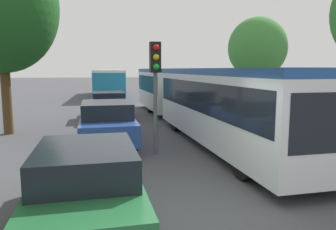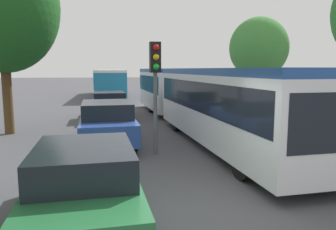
{
  "view_description": "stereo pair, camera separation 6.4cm",
  "coord_description": "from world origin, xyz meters",
  "px_view_note": "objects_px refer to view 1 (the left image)",
  "views": [
    {
      "loc": [
        -1.38,
        -5.5,
        2.6
      ],
      "look_at": [
        0.2,
        4.35,
        1.2
      ],
      "focal_mm": 35.0,
      "sensor_mm": 36.0,
      "label": 1
    },
    {
      "loc": [
        -1.32,
        -5.51,
        2.6
      ],
      "look_at": [
        0.2,
        4.35,
        1.2
      ],
      "focal_mm": 35.0,
      "sensor_mm": 36.0,
      "label": 2
    }
  ],
  "objects_px": {
    "city_bus_rear": "(109,81)",
    "queued_car_blue": "(107,123)",
    "queued_car_green": "(87,185)",
    "articulated_bus": "(197,94)",
    "tree_left_mid": "(0,6)",
    "queued_car_navy": "(108,105)",
    "tree_right_mid": "(257,48)",
    "traffic_light": "(155,73)"
  },
  "relations": [
    {
      "from": "queued_car_green",
      "to": "queued_car_blue",
      "type": "height_order",
      "value": "queued_car_blue"
    },
    {
      "from": "queued_car_green",
      "to": "tree_right_mid",
      "type": "bearing_deg",
      "value": -35.77
    },
    {
      "from": "city_bus_rear",
      "to": "queued_car_navy",
      "type": "bearing_deg",
      "value": 179.91
    },
    {
      "from": "queued_car_navy",
      "to": "tree_right_mid",
      "type": "height_order",
      "value": "tree_right_mid"
    },
    {
      "from": "city_bus_rear",
      "to": "queued_car_blue",
      "type": "bearing_deg",
      "value": 179.91
    },
    {
      "from": "queued_car_green",
      "to": "tree_left_mid",
      "type": "xyz_separation_m",
      "value": [
        -3.8,
        8.55,
        4.3
      ]
    },
    {
      "from": "tree_left_mid",
      "to": "queued_car_navy",
      "type": "bearing_deg",
      "value": 42.88
    },
    {
      "from": "queued_car_green",
      "to": "queued_car_blue",
      "type": "bearing_deg",
      "value": -5.49
    },
    {
      "from": "queued_car_blue",
      "to": "tree_left_mid",
      "type": "distance_m",
      "value": 6.31
    },
    {
      "from": "city_bus_rear",
      "to": "queued_car_blue",
      "type": "distance_m",
      "value": 20.4
    },
    {
      "from": "city_bus_rear",
      "to": "queued_car_navy",
      "type": "relative_size",
      "value": 2.81
    },
    {
      "from": "queued_car_green",
      "to": "queued_car_navy",
      "type": "relative_size",
      "value": 0.97
    },
    {
      "from": "traffic_light",
      "to": "tree_right_mid",
      "type": "bearing_deg",
      "value": 140.25
    },
    {
      "from": "city_bus_rear",
      "to": "traffic_light",
      "type": "relative_size",
      "value": 3.46
    },
    {
      "from": "city_bus_rear",
      "to": "traffic_light",
      "type": "bearing_deg",
      "value": -176.24
    },
    {
      "from": "tree_left_mid",
      "to": "tree_right_mid",
      "type": "bearing_deg",
      "value": 29.26
    },
    {
      "from": "queued_car_blue",
      "to": "tree_left_mid",
      "type": "xyz_separation_m",
      "value": [
        -3.99,
        2.43,
        4.25
      ]
    },
    {
      "from": "articulated_bus",
      "to": "queued_car_navy",
      "type": "distance_m",
      "value": 5.26
    },
    {
      "from": "queued_car_navy",
      "to": "city_bus_rear",
      "type": "bearing_deg",
      "value": -3.08
    },
    {
      "from": "tree_left_mid",
      "to": "tree_right_mid",
      "type": "distance_m",
      "value": 16.16
    },
    {
      "from": "traffic_light",
      "to": "tree_left_mid",
      "type": "distance_m",
      "value": 7.31
    },
    {
      "from": "queued_car_green",
      "to": "queued_car_navy",
      "type": "xyz_separation_m",
      "value": [
        0.12,
        12.19,
        0.02
      ]
    },
    {
      "from": "articulated_bus",
      "to": "tree_right_mid",
      "type": "xyz_separation_m",
      "value": [
        6.18,
        7.59,
        2.54
      ]
    },
    {
      "from": "city_bus_rear",
      "to": "articulated_bus",
      "type": "bearing_deg",
      "value": -167.54
    },
    {
      "from": "queued_car_navy",
      "to": "tree_left_mid",
      "type": "height_order",
      "value": "tree_left_mid"
    },
    {
      "from": "articulated_bus",
      "to": "queued_car_navy",
      "type": "height_order",
      "value": "articulated_bus"
    },
    {
      "from": "tree_right_mid",
      "to": "city_bus_rear",
      "type": "bearing_deg",
      "value": 135.71
    },
    {
      "from": "articulated_bus",
      "to": "queued_car_green",
      "type": "distance_m",
      "value": 9.79
    },
    {
      "from": "queued_car_green",
      "to": "traffic_light",
      "type": "distance_m",
      "value": 5.08
    },
    {
      "from": "city_bus_rear",
      "to": "queued_car_blue",
      "type": "relative_size",
      "value": 2.69
    },
    {
      "from": "queued_car_navy",
      "to": "tree_right_mid",
      "type": "xyz_separation_m",
      "value": [
        10.16,
        4.25,
        3.34
      ]
    },
    {
      "from": "queued_car_green",
      "to": "queued_car_navy",
      "type": "bearing_deg",
      "value": -4.31
    },
    {
      "from": "articulated_bus",
      "to": "tree_left_mid",
      "type": "xyz_separation_m",
      "value": [
        -7.9,
        -0.3,
        3.48
      ]
    },
    {
      "from": "traffic_light",
      "to": "tree_left_mid",
      "type": "height_order",
      "value": "tree_left_mid"
    },
    {
      "from": "city_bus_rear",
      "to": "tree_right_mid",
      "type": "xyz_separation_m",
      "value": [
        10.33,
        -10.07,
        2.6
      ]
    },
    {
      "from": "tree_right_mid",
      "to": "articulated_bus",
      "type": "bearing_deg",
      "value": -129.13
    },
    {
      "from": "queued_car_blue",
      "to": "city_bus_rear",
      "type": "bearing_deg",
      "value": -3.09
    },
    {
      "from": "queued_car_blue",
      "to": "articulated_bus",
      "type": "bearing_deg",
      "value": -58.93
    },
    {
      "from": "city_bus_rear",
      "to": "queued_car_navy",
      "type": "height_order",
      "value": "city_bus_rear"
    },
    {
      "from": "articulated_bus",
      "to": "traffic_light",
      "type": "height_order",
      "value": "traffic_light"
    },
    {
      "from": "articulated_bus",
      "to": "queued_car_blue",
      "type": "relative_size",
      "value": 4.08
    },
    {
      "from": "queued_car_green",
      "to": "queued_car_navy",
      "type": "distance_m",
      "value": 12.19
    }
  ]
}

